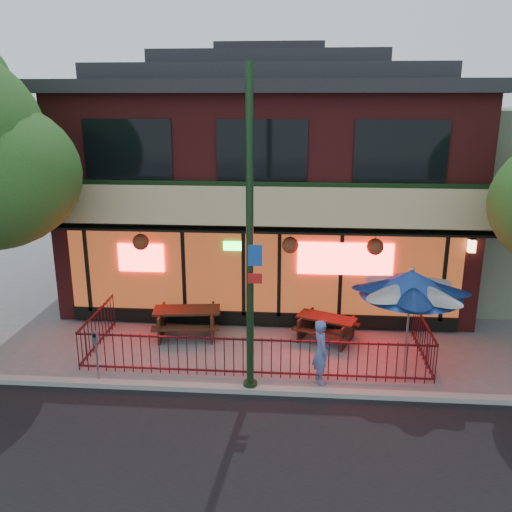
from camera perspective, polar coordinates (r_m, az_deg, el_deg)
The scene contains 10 objects.
ground at distance 12.91m, azimuth -0.44°, elevation -13.01°, with size 80.00×80.00×0.00m, color gray.
curb at distance 12.45m, azimuth -0.65°, elevation -13.88°, with size 80.00×0.25×0.12m, color #999993.
restaurant_building at distance 18.49m, azimuth 1.45°, elevation 9.44°, with size 12.96×9.49×8.05m.
patio_fence at distance 13.07m, azimuth -0.26°, elevation -9.52°, with size 8.44×2.62×1.00m.
street_light at distance 11.32m, azimuth -0.64°, elevation 0.03°, with size 0.43×0.32×7.00m.
picnic_table_left at distance 15.11m, azimuth -7.28°, elevation -6.50°, with size 1.95×1.58×0.77m.
picnic_table_right at distance 14.86m, azimuth 7.41°, elevation -7.19°, with size 1.89×1.69×0.66m.
patio_umbrella at distance 12.86m, azimuth 16.02°, elevation -2.76°, with size 2.32×2.32×2.65m.
pedestrian at distance 12.62m, azimuth 6.83°, elevation -9.95°, with size 0.56×0.37×1.53m, color #546BA9.
parking_meter_near at distance 12.91m, azimuth -16.47°, elevation -9.35°, with size 0.13×0.12×1.30m.
Camera 1 is at (0.98, -11.23, 6.30)m, focal length 38.00 mm.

